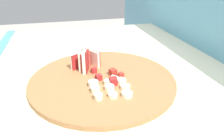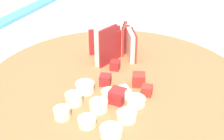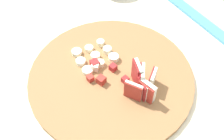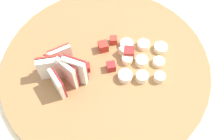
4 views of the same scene
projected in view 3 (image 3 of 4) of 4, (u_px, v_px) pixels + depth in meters
The scene contains 4 objects.
cutting_board at pixel (111, 77), 0.71m from camera, with size 0.43×0.43×0.01m, color olive.
apple_wedge_fan at pixel (142, 83), 0.65m from camera, with size 0.10×0.10×0.07m.
apple_dice_pile at pixel (102, 71), 0.70m from camera, with size 0.11×0.09×0.02m.
banana_slice_rows at pixel (95, 56), 0.73m from camera, with size 0.10×0.11×0.02m.
Camera 3 is at (-0.37, 0.20, 1.50)m, focal length 43.13 mm.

